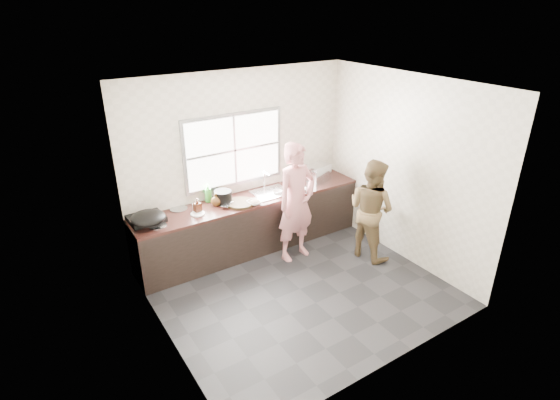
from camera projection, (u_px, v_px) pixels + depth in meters
floor at (300, 289)px, 5.90m from camera, size 3.60×3.20×0.01m
ceiling at (305, 85)px, 4.77m from camera, size 3.60×3.20×0.01m
wall_back at (240, 161)px, 6.56m from camera, size 3.60×0.01×2.70m
wall_left at (158, 238)px, 4.44m from camera, size 0.01×3.20×2.70m
wall_right at (405, 170)px, 6.23m from camera, size 0.01×3.20×2.70m
wall_front at (401, 257)px, 4.11m from camera, size 3.60×0.01×2.70m
cabinet at (252, 225)px, 6.71m from camera, size 3.60×0.62×0.82m
countertop at (251, 199)px, 6.53m from camera, size 3.60×0.64×0.04m
sink at (271, 193)px, 6.70m from camera, size 0.55×0.45×0.02m
faucet at (264, 180)px, 6.79m from camera, size 0.02×0.02×0.30m
window_frame at (234, 150)px, 6.42m from camera, size 1.60×0.05×1.10m
window_glazing at (235, 150)px, 6.40m from camera, size 1.50×0.01×1.00m
woman at (296, 206)px, 6.33m from camera, size 0.65×0.46×1.67m
person_side at (371, 209)px, 6.40m from camera, size 0.68×0.82×1.53m
cutting_board at (240, 203)px, 6.31m from camera, size 0.46×0.46×0.04m
cleaver at (227, 204)px, 6.23m from camera, size 0.23×0.21×0.01m
bowl_mince at (255, 202)px, 6.32m from camera, size 0.21×0.21×0.05m
bowl_crabs at (299, 191)px, 6.71m from camera, size 0.22×0.22×0.06m
bowl_held at (278, 192)px, 6.67m from camera, size 0.22×0.22×0.05m
black_pot at (223, 197)px, 6.34m from camera, size 0.30×0.30×0.18m
plate_food at (198, 214)px, 6.03m from camera, size 0.21×0.21×0.02m
bottle_green at (208, 193)px, 6.35m from camera, size 0.13×0.13×0.28m
bottle_brown_tall at (197, 206)px, 6.06m from camera, size 0.10×0.10×0.19m
bottle_brown_short at (216, 200)px, 6.26m from camera, size 0.16×0.16×0.18m
glass_jar at (195, 207)px, 6.13m from camera, size 0.09×0.09×0.10m
burner at (145, 218)px, 5.87m from camera, size 0.47×0.47×0.07m
wok at (148, 218)px, 5.61m from camera, size 0.52×0.52×0.17m
dish_rack at (318, 173)px, 7.09m from camera, size 0.42×0.33×0.28m
pot_lid_left at (158, 226)px, 5.72m from camera, size 0.29×0.29×0.01m
pot_lid_right at (179, 209)px, 6.18m from camera, size 0.32×0.32×0.01m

